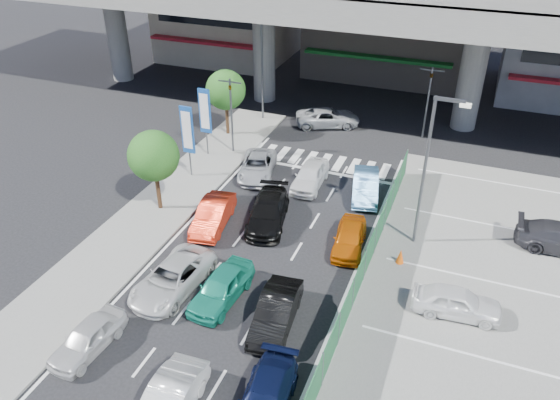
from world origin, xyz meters
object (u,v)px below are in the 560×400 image
at_px(hatch_black_mid_right, 276,312).
at_px(taxi_orange_left, 213,215).
at_px(street_lamp_right, 430,161).
at_px(kei_truck_front_right, 365,186).
at_px(traffic_light_left, 231,98).
at_px(sedan_black_mid, 268,212).
at_px(traffic_light_right, 430,85).
at_px(tree_far, 226,90).
at_px(signboard_near, 187,132).
at_px(street_lamp_left, 264,59).
at_px(sedan_white_front_mid, 310,176).
at_px(traffic_cone, 400,256).
at_px(crossing_wagon_silver, 328,118).
at_px(taxi_teal_mid, 221,287).
at_px(wagon_silver_front_left, 257,166).
at_px(signboard_far, 205,113).
at_px(taxi_orange_right, 349,238).
at_px(minivan_navy_back, 265,400).
at_px(parked_sedan_white, 457,302).
at_px(tree_near, 154,156).
at_px(sedan_white_mid_left, 173,278).
at_px(van_white_back_left, 88,338).

height_order(hatch_black_mid_right, taxi_orange_left, same).
distance_m(street_lamp_right, kei_truck_front_right, 6.55).
xyz_separation_m(traffic_light_left, sedan_black_mid, (5.45, -7.08, -3.25)).
height_order(traffic_light_right, tree_far, traffic_light_right).
height_order(traffic_light_right, signboard_near, traffic_light_right).
relative_size(street_lamp_left, tree_far, 1.67).
xyz_separation_m(tree_far, sedan_white_front_mid, (7.90, -4.89, -2.70)).
distance_m(sedan_black_mid, kei_truck_front_right, 6.35).
bearing_deg(traffic_cone, sedan_white_front_mid, 139.06).
bearing_deg(hatch_black_mid_right, crossing_wagon_silver, 94.82).
distance_m(taxi_teal_mid, crossing_wagon_silver, 20.20).
distance_m(taxi_teal_mid, taxi_orange_left, 5.98).
relative_size(hatch_black_mid_right, wagon_silver_front_left, 0.95).
height_order(signboard_far, sedan_white_front_mid, signboard_far).
distance_m(kei_truck_front_right, traffic_cone, 6.49).
height_order(traffic_light_left, kei_truck_front_right, traffic_light_left).
xyz_separation_m(traffic_light_left, taxi_orange_right, (10.19, -7.74, -3.29)).
distance_m(minivan_navy_back, taxi_orange_right, 10.65).
bearing_deg(wagon_silver_front_left, crossing_wagon_silver, 63.57).
relative_size(traffic_light_left, parked_sedan_white, 1.37).
bearing_deg(hatch_black_mid_right, sedan_black_mid, 108.61).
xyz_separation_m(tree_near, hatch_black_mid_right, (9.51, -6.17, -2.70)).
relative_size(tree_far, taxi_orange_left, 1.15).
height_order(street_lamp_left, tree_near, street_lamp_left).
height_order(taxi_orange_left, traffic_cone, taxi_orange_left).
bearing_deg(taxi_orange_left, hatch_black_mid_right, -53.47).
relative_size(taxi_teal_mid, kei_truck_front_right, 0.97).
relative_size(street_lamp_left, crossing_wagon_silver, 1.69).
relative_size(sedan_white_mid_left, taxi_orange_right, 1.27).
distance_m(sedan_black_mid, sedan_white_front_mid, 4.77).
relative_size(hatch_black_mid_right, taxi_orange_left, 1.00).
bearing_deg(tree_far, sedan_white_mid_left, -72.70).
distance_m(tree_far, traffic_cone, 18.16).
height_order(street_lamp_right, crossing_wagon_silver, street_lamp_right).
bearing_deg(tree_far, crossing_wagon_silver, 33.05).
bearing_deg(taxi_orange_right, sedan_white_mid_left, -145.27).
bearing_deg(street_lamp_right, crossing_wagon_silver, 124.48).
height_order(tree_near, minivan_navy_back, tree_near).
bearing_deg(parked_sedan_white, signboard_far, 55.70).
bearing_deg(van_white_back_left, traffic_light_left, 101.26).
height_order(taxi_orange_right, traffic_cone, taxi_orange_right).
relative_size(tree_near, taxi_orange_left, 1.15).
relative_size(signboard_far, tree_far, 0.98).
bearing_deg(kei_truck_front_right, wagon_silver_front_left, 166.73).
xyz_separation_m(traffic_light_right, tree_near, (-12.50, -15.00, -0.55)).
height_order(traffic_light_left, tree_near, traffic_light_left).
bearing_deg(street_lamp_left, taxi_orange_right, -53.09).
relative_size(hatch_black_mid_right, kei_truck_front_right, 1.00).
height_order(street_lamp_right, traffic_cone, street_lamp_right).
bearing_deg(traffic_light_right, van_white_back_left, -110.73).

